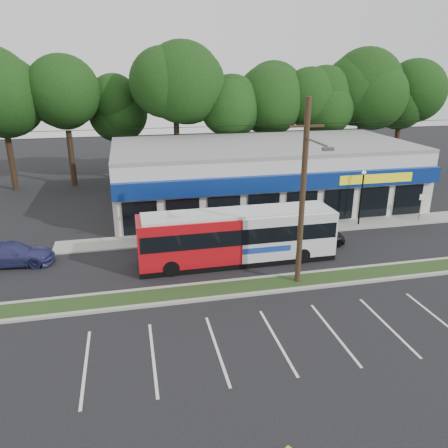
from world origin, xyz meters
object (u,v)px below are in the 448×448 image
pedestrian_b (294,225)px  metrobus (237,235)px  utility_pole (300,189)px  lamp_post (362,191)px  car_dark (316,236)px  pedestrian_a (255,236)px  car_blue (12,254)px  sign_post (421,202)px

pedestrian_b → metrobus: bearing=37.0°
utility_pole → lamp_post: utility_pole is taller
car_dark → pedestrian_a: size_ratio=2.04×
metrobus → pedestrian_b: 6.18m
lamp_post → metrobus: (-10.58, -4.30, -0.96)m
metrobus → car_dark: metrobus is taller
car_dark → car_blue: (-19.20, 1.22, 0.04)m
utility_pole → pedestrian_b: size_ratio=33.58×
car_blue → utility_pole: bearing=-105.6°
utility_pole → pedestrian_a: size_ratio=26.29×
sign_post → pedestrian_b: bearing=-176.7°
car_dark → car_blue: size_ratio=0.80×
sign_post → pedestrian_a: bearing=-169.6°
sign_post → pedestrian_a: 14.25m
sign_post → pedestrian_b: sign_post is taller
utility_pole → car_dark: utility_pole is taller
sign_post → pedestrian_b: (-10.55, -0.62, -0.81)m
utility_pole → lamp_post: 11.67m
sign_post → pedestrian_a: size_ratio=1.17×
metrobus → car_blue: size_ratio=2.48×
pedestrian_a → pedestrian_b: bearing=173.7°
utility_pole → car_blue: (-15.83, 6.07, -4.71)m
pedestrian_b → car_dark: bearing=111.5°
pedestrian_a → car_blue: bearing=-39.7°
utility_pole → metrobus: 5.68m
car_blue → pedestrian_b: pedestrian_b is taller
utility_pole → sign_post: bearing=30.1°
sign_post → car_dark: sign_post is taller
lamp_post → pedestrian_a: (-9.00, -2.80, -1.72)m
lamp_post → car_blue: 24.15m
pedestrian_b → sign_post: bearing=-174.2°
pedestrian_a → pedestrian_b: pedestrian_a is taller
lamp_post → pedestrian_b: lamp_post is taller
car_blue → pedestrian_b: bearing=-81.6°
car_dark → sign_post: bearing=-77.0°
utility_pole → lamp_post: (8.17, 7.87, -2.74)m
lamp_post → pedestrian_b: bearing=-171.4°
car_dark → pedestrian_a: 4.22m
utility_pole → metrobus: bearing=124.0°
lamp_post → metrobus: bearing=-157.9°
pedestrian_a → metrobus: bearing=7.7°
car_blue → sign_post: bearing=-81.5°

